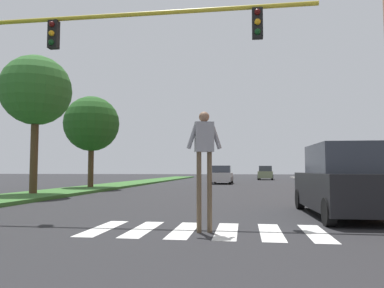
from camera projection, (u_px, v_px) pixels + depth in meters
The scene contains 12 objects.
ground_plane at pixel (234, 186), 28.96m from camera, with size 140.00×140.00×0.00m, color #262628.
crosswalk at pixel (205, 230), 7.77m from camera, with size 4.95×2.20×0.01m.
median_strip at pixel (116, 185), 28.25m from camera, with size 3.19×64.00×0.15m, color #386B2D.
tree_mid at pixel (36, 91), 17.98m from camera, with size 3.39×3.39×6.68m.
tree_far at pixel (92, 124), 24.30m from camera, with size 3.60×3.60×5.94m.
sidewalk_right at pixel (367, 187), 25.69m from camera, with size 3.00×64.00×0.15m, color #9E9991.
traffic_light_gantry at pixel (55, 58), 10.41m from camera, with size 10.45×0.30×6.00m.
pedestrian_performer at pixel (204, 151), 7.65m from camera, with size 0.74×0.34×2.49m.
suv_crossing at pixel (345, 182), 10.09m from camera, with size 2.09×4.66×1.97m.
sedan_midblock at pixel (222, 175), 33.36m from camera, with size 1.87×4.60×1.62m.
sedan_distant at pixel (266, 173), 46.36m from camera, with size 2.15×4.28×1.73m.
sedan_far_horizon at pixel (219, 173), 59.66m from camera, with size 1.95×4.53×1.67m.
Camera 1 is at (0.84, 0.70, 1.29)m, focal length 34.60 mm.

